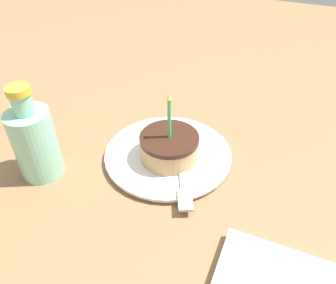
# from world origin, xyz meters

# --- Properties ---
(ground_plane) EXTENTS (2.40, 2.40, 0.04)m
(ground_plane) POSITION_xyz_m (0.00, 0.00, -0.02)
(ground_plane) COLOR olive
(ground_plane) RESTS_ON ground
(plate) EXTENTS (0.24, 0.24, 0.01)m
(plate) POSITION_xyz_m (0.01, 0.02, 0.01)
(plate) COLOR silver
(plate) RESTS_ON ground_plane
(cake_slice) EXTENTS (0.11, 0.11, 0.13)m
(cake_slice) POSITION_xyz_m (0.00, 0.01, 0.04)
(cake_slice) COLOR tan
(cake_slice) RESTS_ON plate
(fork) EXTENTS (0.18, 0.10, 0.00)m
(fork) POSITION_xyz_m (-0.04, -0.03, 0.02)
(fork) COLOR silver
(fork) RESTS_ON plate
(bottle) EXTENTS (0.07, 0.07, 0.18)m
(bottle) POSITION_xyz_m (-0.11, 0.22, 0.07)
(bottle) COLOR #8CD1B2
(bottle) RESTS_ON ground_plane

